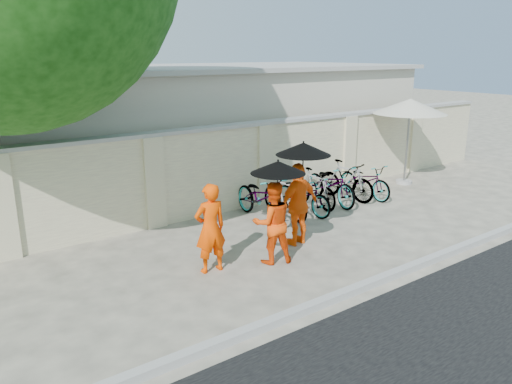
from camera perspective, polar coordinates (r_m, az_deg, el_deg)
ground at (r=9.30m, az=2.68°, el=-7.90°), size 80.00×80.00×0.00m
kerb at (r=8.16m, az=10.37°, el=-11.25°), size 40.00×0.16×0.12m
compound_wall at (r=12.01m, az=-3.18°, el=2.59°), size 20.00×0.30×2.00m
building_behind at (r=15.62m, az=-7.86°, el=7.76°), size 14.00×6.00×3.20m
monk_left at (r=8.64m, az=-5.25°, el=-4.15°), size 0.61×0.42×1.59m
monk_center at (r=9.00m, az=1.88°, el=-3.52°), size 0.89×0.79×1.52m
parasol_center at (r=8.68m, az=2.53°, el=2.84°), size 0.97×0.97×1.04m
monk_right at (r=9.87m, az=4.87°, el=-1.39°), size 1.00×0.49×1.66m
parasol_right at (r=9.55m, az=5.43°, el=4.94°), size 1.06×1.06×1.13m
patio_umbrella at (r=14.90m, az=17.19°, el=9.24°), size 2.38×2.38×2.46m
bike_0 at (r=11.37m, az=0.56°, el=-0.67°), size 0.83×2.01×1.03m
bike_1 at (r=11.55m, az=3.33°, el=-0.52°), size 0.54×1.68×1.00m
bike_2 at (r=11.89m, az=5.46°, el=-0.33°), size 0.74×1.76×0.90m
bike_3 at (r=12.39m, az=6.73°, el=0.42°), size 0.56×1.62×0.96m
bike_4 at (r=12.75m, az=8.57°, el=0.92°), size 0.92×1.99×1.01m
bike_5 at (r=13.14m, az=10.26°, el=1.32°), size 0.70×1.75×1.03m
bike_6 at (r=13.45m, az=12.32°, el=1.29°), size 0.62×1.74×0.91m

